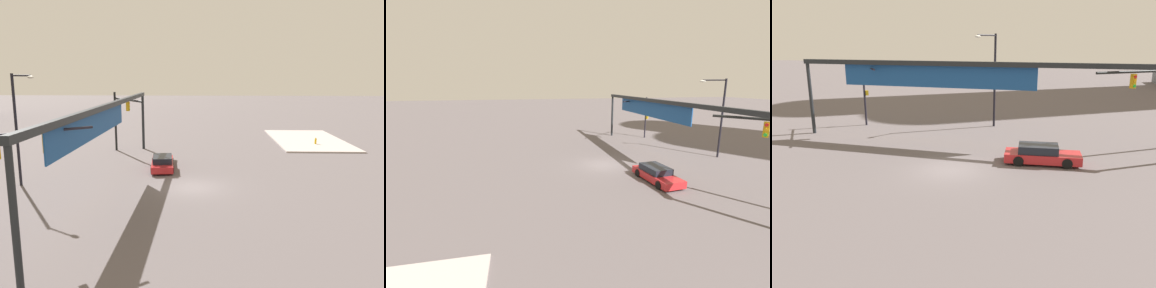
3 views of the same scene
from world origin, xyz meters
The scene contains 5 objects.
ground_plane centered at (0.00, 0.00, 0.00)m, with size 224.16×224.16×0.00m, color #5E5658.
traffic_signal_near_corner centered at (-10.33, 8.64, 4.16)m, with size 4.11×5.44×5.78m.
streetlamp_curved_arm centered at (-0.10, 12.54, 4.74)m, with size 1.51×2.28×8.15m.
overhead_sign_gantry centered at (-1.05, 5.98, 5.24)m, with size 28.40×0.43×6.12m.
sedan_car_approaching centered at (5.16, 2.85, 0.58)m, with size 4.89×2.28×1.21m.
Camera 2 is at (23.66, -7.78, 7.67)m, focal length 25.06 mm.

